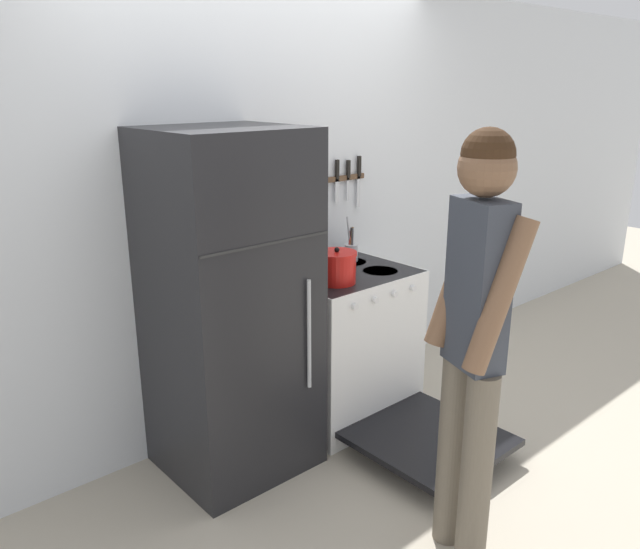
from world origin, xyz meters
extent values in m
plane|color=#B2A893|center=(0.00, 0.00, 0.00)|extent=(14.00, 14.00, 0.00)
cube|color=silver|center=(0.00, 0.03, 1.27)|extent=(10.00, 0.06, 2.55)
cube|color=black|center=(-0.49, -0.33, 0.88)|extent=(0.72, 0.66, 1.77)
cube|color=#2D2D2D|center=(-0.49, -0.67, 1.27)|extent=(0.71, 0.01, 0.01)
cylinder|color=#B2B5BA|center=(-0.27, -0.68, 0.78)|extent=(0.02, 0.02, 0.57)
cube|color=white|center=(0.30, -0.32, 0.45)|extent=(0.78, 0.65, 0.91)
cube|color=black|center=(0.30, -0.32, 0.90)|extent=(0.76, 0.63, 0.02)
cube|color=black|center=(0.30, -0.62, 0.44)|extent=(0.68, 0.05, 0.69)
cylinder|color=black|center=(0.13, -0.45, 0.91)|extent=(0.21, 0.21, 0.01)
cylinder|color=black|center=(0.47, -0.45, 0.91)|extent=(0.21, 0.21, 0.01)
cylinder|color=black|center=(0.13, -0.19, 0.91)|extent=(0.21, 0.21, 0.01)
cylinder|color=black|center=(0.47, -0.19, 0.91)|extent=(0.21, 0.21, 0.01)
cylinder|color=silver|center=(0.07, -0.66, 0.84)|extent=(0.04, 0.02, 0.04)
cylinder|color=silver|center=(0.22, -0.66, 0.84)|extent=(0.04, 0.02, 0.04)
cylinder|color=silver|center=(0.38, -0.66, 0.84)|extent=(0.04, 0.02, 0.04)
cylinder|color=silver|center=(0.53, -0.66, 0.84)|extent=(0.04, 0.02, 0.04)
cube|color=black|center=(0.30, -1.01, 0.12)|extent=(0.72, 0.73, 0.04)
cube|color=#99999E|center=(0.30, -0.40, 0.41)|extent=(0.64, 0.36, 0.01)
cylinder|color=red|center=(0.13, -0.45, 0.99)|extent=(0.21, 0.21, 0.16)
cylinder|color=red|center=(0.13, -0.45, 1.07)|extent=(0.22, 0.22, 0.02)
sphere|color=black|center=(0.13, -0.45, 1.10)|extent=(0.03, 0.03, 0.03)
cylinder|color=red|center=(0.01, -0.45, 1.04)|extent=(0.03, 0.02, 0.02)
cylinder|color=red|center=(0.24, -0.45, 1.04)|extent=(0.03, 0.02, 0.02)
cylinder|color=black|center=(0.14, -0.19, 0.95)|extent=(0.21, 0.21, 0.09)
cone|color=black|center=(0.14, -0.19, 1.01)|extent=(0.20, 0.20, 0.02)
sphere|color=black|center=(0.14, -0.19, 1.03)|extent=(0.02, 0.02, 0.02)
cone|color=black|center=(0.23, -0.19, 0.96)|extent=(0.11, 0.03, 0.09)
torus|color=black|center=(0.14, -0.19, 1.05)|extent=(0.16, 0.01, 0.16)
cylinder|color=#B7BABF|center=(0.49, -0.19, 0.96)|extent=(0.08, 0.08, 0.10)
cylinder|color=#9E7547|center=(0.49, -0.19, 1.03)|extent=(0.01, 0.03, 0.19)
cylinder|color=#232326|center=(0.50, -0.17, 1.02)|extent=(0.02, 0.04, 0.19)
cylinder|color=#B2B5BA|center=(0.49, -0.17, 1.06)|extent=(0.02, 0.04, 0.26)
cylinder|color=#4C4C51|center=(0.49, -0.20, 1.02)|extent=(0.02, 0.02, 0.19)
cylinder|color=#C63D33|center=(0.49, -0.18, 1.01)|extent=(0.04, 0.03, 0.17)
cylinder|color=#6B6051|center=(-0.19, -1.63, 0.44)|extent=(0.13, 0.13, 0.89)
cylinder|color=#6B6051|center=(-0.12, -1.46, 0.44)|extent=(0.13, 0.13, 0.89)
cube|color=#383D47|center=(-0.15, -1.54, 1.22)|extent=(0.22, 0.28, 0.67)
cylinder|color=brown|center=(-0.20, -1.67, 1.22)|extent=(0.28, 0.18, 0.59)
cylinder|color=brown|center=(-0.11, -1.42, 1.22)|extent=(0.28, 0.18, 0.59)
sphere|color=brown|center=(-0.15, -1.54, 1.66)|extent=(0.21, 0.21, 0.21)
sphere|color=#382314|center=(-0.15, -1.54, 1.71)|extent=(0.20, 0.20, 0.20)
cube|color=brown|center=(0.57, -0.01, 1.39)|extent=(0.38, 0.02, 0.03)
cube|color=silver|center=(0.43, -0.02, 1.28)|extent=(0.03, 0.00, 0.22)
cube|color=black|center=(0.43, -0.02, 1.44)|extent=(0.02, 0.02, 0.10)
cube|color=silver|center=(0.52, -0.02, 1.32)|extent=(0.03, 0.00, 0.15)
cube|color=black|center=(0.52, -0.02, 1.45)|extent=(0.02, 0.02, 0.12)
cube|color=silver|center=(0.62, -0.02, 1.32)|extent=(0.02, 0.00, 0.15)
cube|color=black|center=(0.62, -0.02, 1.45)|extent=(0.02, 0.02, 0.11)
cube|color=silver|center=(0.71, -0.02, 1.29)|extent=(0.03, 0.00, 0.20)
cube|color=black|center=(0.71, -0.02, 1.46)|extent=(0.02, 0.02, 0.13)
camera|label=1|loc=(-2.10, -2.84, 1.95)|focal=35.00mm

